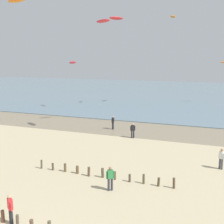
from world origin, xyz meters
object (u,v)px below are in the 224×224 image
Objects in this scene: person_by_waterline at (110,178)px; kite_aloft_1 at (17,0)px; kite_aloft_4 at (173,17)px; kite_aloft_5 at (116,18)px; person_left_flank at (133,130)px; kite_aloft_6 at (73,62)px; person_far_down_beach at (221,158)px; person_nearest_camera at (113,122)px; kite_aloft_0 at (103,21)px; person_right_flank at (10,208)px.

person_by_waterline is 20.61m from kite_aloft_1.
kite_aloft_5 is at bearing -10.02° from kite_aloft_4.
person_by_waterline and person_left_flank have the same top height.
person_by_waterline is at bearing -25.96° from kite_aloft_6.
kite_aloft_6 reaches higher than person_far_down_beach.
person_nearest_camera is 17.36m from kite_aloft_1.
kite_aloft_0 is at bearing 152.25° from person_far_down_beach.
person_left_flank is 11.02m from person_far_down_beach.
person_far_down_beach is at bearing -87.78° from kite_aloft_5.
kite_aloft_6 is (-14.67, 13.98, 7.18)m from person_left_flank.
person_left_flank is 0.80× the size of kite_aloft_6.
person_left_flank is 18.26m from person_right_flank.
person_far_down_beach is at bearing -34.07° from person_left_flank.
kite_aloft_1 is at bearing 147.80° from person_by_waterline.
kite_aloft_0 is (-0.35, -2.33, 11.96)m from person_nearest_camera.
kite_aloft_5 is at bearing 97.39° from person_nearest_camera.
kite_aloft_4 is 1.04× the size of kite_aloft_6.
person_right_flank is 35.40m from kite_aloft_6.
kite_aloft_1 is at bearing 124.25° from person_right_flank.
kite_aloft_4 reaches higher than person_by_waterline.
kite_aloft_5 reaches higher than person_right_flank.
kite_aloft_4 reaches higher than kite_aloft_6.
kite_aloft_5 is at bearing 94.71° from person_right_flank.
person_left_flank is at bearing -11.52° from kite_aloft_6.
person_right_flank is at bearing -45.20° from kite_aloft_1.
person_nearest_camera is 0.66× the size of kite_aloft_1.
person_nearest_camera is at bearing 113.54° from kite_aloft_0.
person_right_flank is at bearing -132.20° from person_far_down_beach.
person_right_flank is (-3.73, -5.47, 0.00)m from person_by_waterline.
person_nearest_camera is 12.19m from kite_aloft_0.
kite_aloft_1 is at bearing -19.68° from kite_aloft_4.
kite_aloft_1 reaches higher than kite_aloft_5.
kite_aloft_5 is (-0.24, 1.86, 12.78)m from person_nearest_camera.
kite_aloft_6 is at bearing 135.56° from person_nearest_camera.
person_by_waterline and person_right_flank have the same top height.
kite_aloft_6 is at bearing 121.94° from person_by_waterline.
person_nearest_camera is 21.18m from person_right_flank.
kite_aloft_1 is 1.21× the size of kite_aloft_6.
person_right_flank is at bearing -85.53° from person_nearest_camera.
kite_aloft_0 is at bearing -7.74° from kite_aloft_4.
person_far_down_beach is (9.13, -6.17, 0.00)m from person_left_flank.
kite_aloft_0 is (-3.76, 0.61, 11.96)m from person_left_flank.
person_left_flank is 0.74× the size of kite_aloft_0.
kite_aloft_0 is 0.89× the size of kite_aloft_1.
kite_aloft_4 is (4.18, 19.79, 15.11)m from person_nearest_camera.
person_right_flank is at bearing -36.03° from kite_aloft_6.
kite_aloft_1 is at bearing -157.92° from person_left_flank.
kite_aloft_1 reaches higher than kite_aloft_0.
kite_aloft_1 reaches higher than person_right_flank.
kite_aloft_0 reaches higher than person_nearest_camera.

